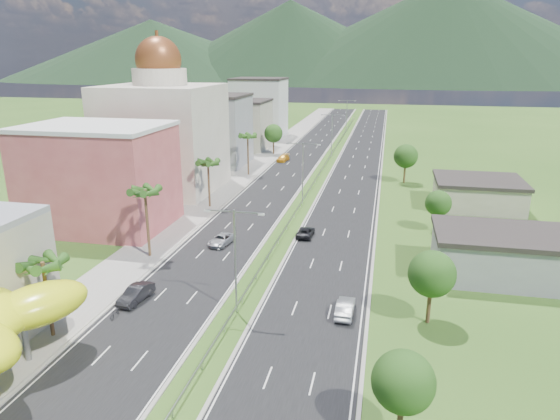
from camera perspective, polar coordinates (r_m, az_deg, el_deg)
The scene contains 32 objects.
ground at distance 44.36m, azimuth -8.91°, elevation -17.53°, with size 500.00×500.00×0.00m, color #2D5119.
road_left at distance 128.14m, azimuth 2.26°, elevation 5.85°, with size 11.00×260.00×0.04m, color black.
road_right at distance 126.49m, azimuth 9.00°, elevation 5.50°, with size 11.00×260.00×0.04m, color black.
sidewalk_left at distance 130.06m, azimuth -1.89°, elevation 6.04°, with size 7.00×260.00×0.12m, color gray.
median_guardrail at distance 109.49m, azimuth 4.50°, elevation 4.17°, with size 0.10×216.06×0.76m.
streetlight_median_b at distance 49.51m, azimuth -5.17°, elevation -4.67°, with size 6.04×0.25×11.00m.
streetlight_median_c at distance 86.92m, azimuth 2.62°, elevation 4.94°, with size 6.04×0.25×11.00m.
streetlight_median_d at distance 130.86m, azimuth 5.96°, elevation 8.99°, with size 6.04×0.25×11.00m.
streetlight_median_e at distance 175.34m, azimuth 7.63°, elevation 10.99°, with size 6.04×0.25×11.00m.
pink_shophouse at distance 80.01m, azimuth -19.91°, elevation 3.41°, with size 20.00×15.00×15.00m, color #B64A4C.
domed_building at distance 99.18m, azimuth -13.19°, elevation 8.74°, with size 20.00×20.00×28.70m.
midrise_grey at distance 122.16m, azimuth -7.68°, elevation 8.95°, with size 16.00×15.00×16.00m, color gray.
midrise_beige at distance 143.07m, azimuth -4.68°, elevation 9.62°, with size 16.00×15.00×13.00m, color #9E9882.
midrise_white at distance 164.80m, azimuth -2.37°, elevation 11.52°, with size 16.00×15.00×18.00m, color silver.
shed_near at distance 64.55m, azimuth 23.92°, elevation -4.89°, with size 15.00×10.00×5.00m, color gray.
shed_far at distance 93.11m, azimuth 21.65°, elevation 1.68°, with size 14.00×12.00×4.40m, color #9E9882.
palm_tree_b at distance 49.75m, azimuth -25.47°, elevation -5.86°, with size 3.60×3.60×8.10m.
palm_tree_c at distance 65.26m, azimuth -15.18°, elevation 1.81°, with size 3.60×3.60×9.60m.
palm_tree_d at distance 85.95m, azimuth -8.23°, elevation 5.19°, with size 3.60×3.60×8.60m.
palm_tree_e at distance 109.21m, azimuth -3.71°, elevation 8.27°, with size 3.60×3.60×9.40m.
leafy_tree_lfar at distance 133.57m, azimuth -0.76°, elevation 8.74°, with size 4.90×4.90×8.05m.
leafy_tree_ra at distance 35.31m, azimuth 13.91°, elevation -18.54°, with size 4.20×4.20×6.90m.
leafy_tree_rb at distance 50.20m, azimuth 16.98°, elevation -7.02°, with size 4.55×4.55×7.47m.
leafy_tree_rc at distance 77.08m, azimuth 17.65°, elevation 0.73°, with size 3.85×3.85×6.33m.
leafy_tree_rd at distance 105.71m, azimuth 14.18°, elevation 5.98°, with size 4.90×4.90×8.05m.
mountain_ridge at distance 486.65m, azimuth 18.04°, elevation 13.37°, with size 860.00×140.00×90.00m, color black, non-canonical shape.
car_dark_left at distance 56.09m, azimuth -16.15°, elevation -9.18°, with size 1.73×4.95×1.63m, color black.
car_silver_mid_left at distance 69.86m, azimuth -6.71°, elevation -3.39°, with size 2.28×4.95×1.37m, color #989A9F.
car_yellow_far_left at distance 125.14m, azimuth 0.36°, elevation 5.95°, with size 2.14×5.26×1.53m, color orange.
car_silver_right at distance 51.70m, azimuth 7.45°, elevation -11.00°, with size 1.66×4.77×1.57m, color #9D9FA4.
car_dark_far_right at distance 72.56m, azimuth 2.93°, elevation -2.52°, with size 2.18×4.73×1.31m, color black.
motorcycle at distance 53.56m, azimuth -18.31°, elevation -10.92°, with size 0.60×1.99×1.27m, color black.
Camera 1 is at (13.96, -33.81, 25.08)m, focal length 32.00 mm.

